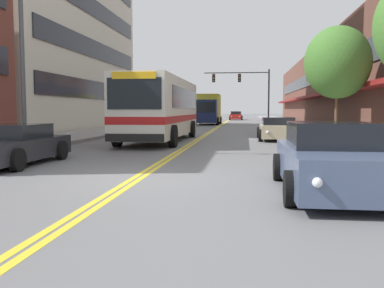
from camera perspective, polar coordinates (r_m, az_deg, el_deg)
The scene contains 16 objects.
ground_plane at distance 47.09m, azimuth 3.96°, elevation 2.58°, with size 240.00×240.00×0.00m, color slate.
sidewalk_left at distance 48.06m, azimuth -4.85°, elevation 2.73°, with size 3.73×106.00×0.18m.
sidewalk_right at distance 47.26m, azimuth 12.92°, elevation 2.59°, with size 3.73×106.00×0.18m.
centre_line at distance 47.09m, azimuth 3.96°, elevation 2.59°, with size 0.34×106.00×0.01m.
storefront_row_right at distance 48.29m, azimuth 20.27°, elevation 7.09°, with size 9.10×68.00×7.98m.
city_bus at distance 22.76m, azimuth -4.09°, elevation 5.00°, with size 2.83×11.05×3.23m.
car_white_parked_left_near at distance 43.09m, azimuth -2.15°, elevation 3.25°, with size 2.06×4.84×1.35m.
car_charcoal_parked_left_mid at distance 14.06m, azimuth -22.84°, elevation -0.19°, with size 2.12×4.62×1.22m.
car_slate_blue_parked_right_foreground at distance 9.02m, azimuth 18.05°, elevation -2.06°, with size 2.09×4.64×1.41m.
car_beige_parked_right_mid at distance 24.06m, azimuth 11.39°, elevation 1.97°, with size 2.21×4.84×1.24m.
car_red_moving_lead at distance 69.48m, azimuth 5.88°, elevation 3.76°, with size 2.13×4.89×1.37m.
box_truck at distance 48.22m, azimuth 2.22°, elevation 4.67°, with size 2.67×7.15×3.38m.
traffic_signal_mast at distance 49.51m, azimuth 7.16°, elevation 7.84°, with size 7.46×0.38×6.20m.
street_lamp_left_near at distance 16.61m, azimuth -21.02°, elevation 13.15°, with size 1.77×0.28×7.10m.
street_tree_right_mid at distance 23.01m, azimuth 18.84°, elevation 10.24°, with size 3.30×3.30×5.66m.
fire_hydrant at distance 21.05m, azimuth 16.27°, elevation 1.37°, with size 0.28×0.20×0.73m.
Camera 1 is at (2.60, -9.99, 1.67)m, focal length 40.00 mm.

